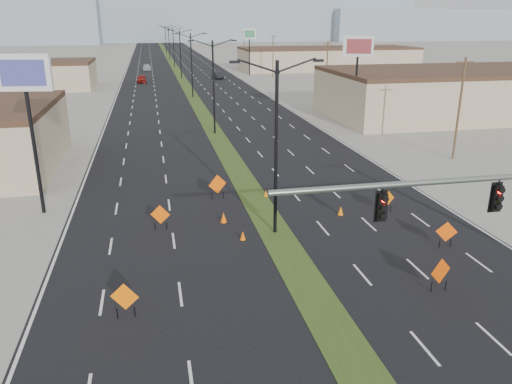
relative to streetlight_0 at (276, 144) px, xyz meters
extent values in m
plane|color=gray|center=(0.00, -12.00, -5.42)|extent=(600.00, 600.00, 0.00)
cube|color=black|center=(0.00, 88.00, -5.42)|extent=(25.00, 400.00, 0.02)
cube|color=#2F3F16|center=(0.00, 88.00, -5.42)|extent=(2.00, 400.00, 0.04)
cube|color=#C3AF8B|center=(-32.00, 73.00, -3.17)|extent=(30.00, 14.00, 4.50)
cube|color=#C3AF8B|center=(34.00, 33.00, -2.67)|extent=(36.00, 18.00, 5.50)
cube|color=#C3AF8B|center=(38.00, 98.00, -2.92)|extent=(44.00, 16.00, 5.00)
cube|color=#8B9DAD|center=(40.00, 288.00, 8.58)|extent=(220.00, 50.00, 28.00)
cube|color=#8B9DAD|center=(180.00, 278.00, 3.58)|extent=(160.00, 50.00, 18.00)
cube|color=#8B9DAD|center=(-30.00, 308.00, 10.58)|extent=(140.00, 50.00, 32.00)
cylinder|color=slate|center=(5.20, -10.00, 0.68)|extent=(16.00, 0.24, 0.24)
cube|color=black|center=(1.70, -10.00, -0.20)|extent=(0.50, 0.28, 1.30)
sphere|color=#FF0C05|center=(1.70, -10.16, 0.15)|extent=(0.22, 0.22, 0.22)
cube|color=black|center=(6.70, -10.00, -0.20)|extent=(0.50, 0.28, 1.30)
sphere|color=#FF0C05|center=(6.70, -10.16, 0.15)|extent=(0.22, 0.22, 0.22)
cylinder|color=black|center=(0.00, 0.00, -0.42)|extent=(0.20, 0.20, 10.00)
cube|color=black|center=(-2.30, 0.00, 4.53)|extent=(0.55, 0.24, 0.14)
cube|color=black|center=(2.30, 0.00, 4.53)|extent=(0.55, 0.24, 0.14)
cylinder|color=black|center=(0.00, 28.00, -0.42)|extent=(0.20, 0.20, 10.00)
cube|color=black|center=(-2.30, 28.00, 4.53)|extent=(0.55, 0.24, 0.14)
cube|color=black|center=(2.30, 28.00, 4.53)|extent=(0.55, 0.24, 0.14)
cylinder|color=black|center=(0.00, 56.00, -0.42)|extent=(0.20, 0.20, 10.00)
cube|color=black|center=(-2.30, 56.00, 4.53)|extent=(0.55, 0.24, 0.14)
cube|color=black|center=(2.30, 56.00, 4.53)|extent=(0.55, 0.24, 0.14)
cylinder|color=black|center=(0.00, 84.00, -0.42)|extent=(0.20, 0.20, 10.00)
cube|color=black|center=(-2.30, 84.00, 4.53)|extent=(0.55, 0.24, 0.14)
cube|color=black|center=(2.30, 84.00, 4.53)|extent=(0.55, 0.24, 0.14)
cylinder|color=black|center=(0.00, 112.00, -0.42)|extent=(0.20, 0.20, 10.00)
cube|color=black|center=(-2.30, 112.00, 4.53)|extent=(0.55, 0.24, 0.14)
cube|color=black|center=(2.30, 112.00, 4.53)|extent=(0.55, 0.24, 0.14)
cylinder|color=black|center=(0.00, 140.00, -0.42)|extent=(0.20, 0.20, 10.00)
cube|color=black|center=(-2.30, 140.00, 4.53)|extent=(0.55, 0.24, 0.14)
cube|color=black|center=(2.30, 140.00, 4.53)|extent=(0.55, 0.24, 0.14)
cylinder|color=black|center=(0.00, 168.00, -0.42)|extent=(0.20, 0.20, 10.00)
cube|color=black|center=(-2.30, 168.00, 4.53)|extent=(0.55, 0.24, 0.14)
cube|color=black|center=(2.30, 168.00, 4.53)|extent=(0.55, 0.24, 0.14)
cylinder|color=#4C3823|center=(20.00, 13.00, -0.92)|extent=(0.20, 0.20, 9.00)
cube|color=#4C3823|center=(20.00, 13.00, 3.18)|extent=(1.60, 0.10, 0.10)
cylinder|color=#4C3823|center=(20.00, 48.00, -0.92)|extent=(0.20, 0.20, 9.00)
cube|color=#4C3823|center=(20.00, 48.00, 3.18)|extent=(1.60, 0.10, 0.10)
cylinder|color=#4C3823|center=(20.00, 83.00, -0.92)|extent=(0.20, 0.20, 9.00)
cube|color=#4C3823|center=(20.00, 83.00, 3.18)|extent=(1.60, 0.10, 0.10)
cylinder|color=#4C3823|center=(20.00, 118.00, -0.92)|extent=(0.20, 0.20, 9.00)
cube|color=#4C3823|center=(20.00, 118.00, 3.18)|extent=(1.60, 0.10, 0.10)
imported|color=maroon|center=(-8.35, 78.14, -4.66)|extent=(1.91, 4.52, 1.52)
imported|color=black|center=(7.65, 82.13, -4.71)|extent=(2.02, 4.43, 1.41)
imported|color=#A4A9AE|center=(-7.24, 103.68, -4.70)|extent=(2.03, 4.97, 1.44)
cube|color=#FF6C05|center=(-8.37, -7.47, -4.39)|extent=(1.19, 0.39, 1.23)
cylinder|color=black|center=(-8.73, -7.47, -5.16)|extent=(0.05, 0.05, 0.51)
cylinder|color=black|center=(-8.01, -7.47, -5.16)|extent=(0.05, 0.05, 0.51)
cube|color=#FF5C05|center=(-6.65, 1.81, -4.43)|extent=(1.15, 0.37, 1.19)
cylinder|color=black|center=(-7.00, 1.81, -5.17)|extent=(0.05, 0.05, 0.50)
cylinder|color=black|center=(-6.31, 1.81, -5.17)|extent=(0.05, 0.05, 0.50)
cube|color=#FF5805|center=(-2.57, 6.42, -4.27)|extent=(1.30, 0.52, 1.38)
cylinder|color=black|center=(-2.97, 6.42, -5.13)|extent=(0.05, 0.05, 0.57)
cylinder|color=black|center=(-2.17, 6.42, -5.13)|extent=(0.05, 0.05, 0.57)
cube|color=#D54304|center=(5.85, -8.20, -4.36)|extent=(1.22, 0.45, 1.27)
cylinder|color=black|center=(5.48, -8.20, -5.15)|extent=(0.05, 0.05, 0.53)
cylinder|color=black|center=(6.22, -8.20, -5.15)|extent=(0.05, 0.05, 0.53)
cube|color=#FF5205|center=(8.77, -3.98, -4.45)|extent=(1.12, 0.42, 1.17)
cylinder|color=black|center=(8.43, -3.98, -5.18)|extent=(0.05, 0.05, 0.49)
cylinder|color=black|center=(9.11, -3.98, -5.18)|extent=(0.05, 0.05, 0.49)
cube|color=orange|center=(7.90, 1.63, -4.42)|extent=(1.17, 0.31, 1.20)
cylinder|color=black|center=(7.56, 1.63, -5.17)|extent=(0.05, 0.05, 0.50)
cylinder|color=black|center=(8.25, 1.63, -5.17)|extent=(0.05, 0.05, 0.50)
cone|color=#F06305|center=(-2.07, -0.66, -5.14)|extent=(0.38, 0.38, 0.55)
cone|color=orange|center=(4.86, 1.87, -5.11)|extent=(0.45, 0.45, 0.61)
cone|color=#FF6E05|center=(0.88, 6.27, -5.15)|extent=(0.36, 0.36, 0.53)
cone|color=#F35905|center=(-2.78, 2.17, -5.08)|extent=(0.50, 0.50, 0.68)
cylinder|color=black|center=(-14.16, 6.34, -1.23)|extent=(0.24, 0.24, 8.37)
cube|color=white|center=(-14.16, 6.34, 3.61)|extent=(3.32, 0.81, 2.20)
cube|color=#4245A0|center=(-14.16, 6.14, 3.61)|extent=(2.62, 0.42, 1.54)
cylinder|color=black|center=(16.34, 27.80, -1.14)|extent=(0.24, 0.24, 8.56)
cube|color=white|center=(16.34, 27.80, 3.81)|extent=(3.29, 1.52, 2.25)
cube|color=maroon|center=(16.34, 27.60, 3.81)|extent=(2.55, 1.00, 1.58)
cylinder|color=black|center=(15.52, 86.91, -1.22)|extent=(0.24, 0.24, 8.40)
cube|color=white|center=(15.52, 86.91, 3.64)|extent=(3.21, 1.54, 2.21)
cube|color=#388C59|center=(15.52, 86.71, 3.64)|extent=(2.49, 1.02, 1.55)
camera|label=1|loc=(-6.72, -26.57, 6.63)|focal=35.00mm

